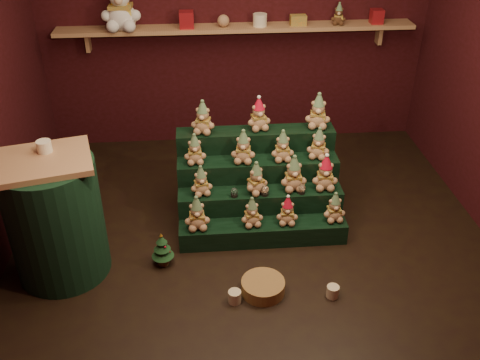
{
  "coord_description": "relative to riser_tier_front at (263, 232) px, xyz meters",
  "views": [
    {
      "loc": [
        -0.41,
        -3.47,
        2.84
      ],
      "look_at": [
        -0.1,
        0.25,
        0.51
      ],
      "focal_mm": 40.0,
      "sensor_mm": 36.0,
      "label": 1
    }
  ],
  "objects": [
    {
      "name": "ground",
      "position": [
        -0.08,
        -0.08,
        -0.09
      ],
      "size": [
        4.0,
        4.0,
        0.0
      ],
      "primitive_type": "plane",
      "color": "black",
      "rests_on": "ground"
    },
    {
      "name": "back_wall",
      "position": [
        -0.08,
        1.97,
        1.31
      ],
      "size": [
        4.0,
        0.1,
        2.8
      ],
      "primitive_type": "cube",
      "color": "black",
      "rests_on": "ground"
    },
    {
      "name": "front_wall",
      "position": [
        -0.08,
        -2.13,
        1.31
      ],
      "size": [
        4.0,
        0.1,
        2.8
      ],
      "primitive_type": "cube",
      "color": "black",
      "rests_on": "ground"
    },
    {
      "name": "back_shelf",
      "position": [
        -0.08,
        1.8,
        1.2
      ],
      "size": [
        3.6,
        0.26,
        0.24
      ],
      "color": "#AE7F57",
      "rests_on": "ground"
    },
    {
      "name": "riser_tier_front",
      "position": [
        0.0,
        0.0,
        0.0
      ],
      "size": [
        1.4,
        0.22,
        0.18
      ],
      "primitive_type": "cube",
      "color": "black",
      "rests_on": "ground"
    },
    {
      "name": "riser_tier_midfront",
      "position": [
        0.0,
        0.22,
        0.09
      ],
      "size": [
        1.4,
        0.22,
        0.36
      ],
      "primitive_type": "cube",
      "color": "black",
      "rests_on": "ground"
    },
    {
      "name": "riser_tier_midback",
      "position": [
        0.0,
        0.44,
        0.18
      ],
      "size": [
        1.4,
        0.22,
        0.54
      ],
      "primitive_type": "cube",
      "color": "black",
      "rests_on": "ground"
    },
    {
      "name": "riser_tier_back",
      "position": [
        0.0,
        0.66,
        0.27
      ],
      "size": [
        1.4,
        0.22,
        0.72
      ],
      "primitive_type": "cube",
      "color": "black",
      "rests_on": "ground"
    },
    {
      "name": "teddy_0",
      "position": [
        -0.54,
        -0.0,
        0.24
      ],
      "size": [
        0.22,
        0.2,
        0.29
      ],
      "primitive_type": null,
      "rotation": [
        0.0,
        0.0,
        0.04
      ],
      "color": "tan",
      "rests_on": "riser_tier_front"
    },
    {
      "name": "teddy_1",
      "position": [
        -0.1,
        0.0,
        0.22
      ],
      "size": [
        0.21,
        0.19,
        0.26
      ],
      "primitive_type": null,
      "rotation": [
        0.0,
        0.0,
        0.16
      ],
      "color": "tan",
      "rests_on": "riser_tier_front"
    },
    {
      "name": "teddy_2",
      "position": [
        0.2,
        0.0,
        0.22
      ],
      "size": [
        0.2,
        0.18,
        0.25
      ],
      "primitive_type": null,
      "rotation": [
        0.0,
        0.0,
        -0.11
      ],
      "color": "tan",
      "rests_on": "riser_tier_front"
    },
    {
      "name": "teddy_3",
      "position": [
        0.6,
        0.01,
        0.22
      ],
      "size": [
        0.19,
        0.18,
        0.26
      ],
      "primitive_type": null,
      "rotation": [
        0.0,
        0.0,
        0.06
      ],
      "color": "tan",
      "rests_on": "riser_tier_front"
    },
    {
      "name": "teddy_4",
      "position": [
        -0.5,
        0.23,
        0.4
      ],
      "size": [
        0.21,
        0.2,
        0.26
      ],
      "primitive_type": null,
      "rotation": [
        0.0,
        0.0,
        0.2
      ],
      "color": "tan",
      "rests_on": "riser_tier_midfront"
    },
    {
      "name": "teddy_5",
      "position": [
        -0.04,
        0.21,
        0.41
      ],
      "size": [
        0.26,
        0.26,
        0.28
      ],
      "primitive_type": null,
      "rotation": [
        0.0,
        0.0,
        0.51
      ],
      "color": "tan",
      "rests_on": "riser_tier_midfront"
    },
    {
      "name": "teddy_6",
      "position": [
        0.28,
        0.24,
        0.42
      ],
      "size": [
        0.23,
        0.21,
        0.31
      ],
      "primitive_type": null,
      "rotation": [
        0.0,
        0.0,
        0.06
      ],
      "color": "tan",
      "rests_on": "riser_tier_midfront"
    },
    {
      "name": "teddy_7",
      "position": [
        0.55,
        0.23,
        0.42
      ],
      "size": [
        0.23,
        0.21,
        0.3
      ],
      "primitive_type": null,
      "rotation": [
        0.0,
        0.0,
        -0.07
      ],
      "color": "tan",
      "rests_on": "riser_tier_midfront"
    },
    {
      "name": "teddy_8",
      "position": [
        -0.54,
        0.44,
        0.58
      ],
      "size": [
        0.19,
        0.18,
        0.26
      ],
      "primitive_type": null,
      "rotation": [
        0.0,
        0.0,
        0.03
      ],
      "color": "tan",
      "rests_on": "riser_tier_midback"
    },
    {
      "name": "teddy_9",
      "position": [
        -0.13,
        0.43,
        0.59
      ],
      "size": [
        0.23,
        0.21,
        0.29
      ],
      "primitive_type": null,
      "rotation": [
        0.0,
        0.0,
        -0.15
      ],
      "color": "tan",
      "rests_on": "riser_tier_midback"
    },
    {
      "name": "teddy_10",
      "position": [
        0.21,
        0.43,
        0.59
      ],
      "size": [
        0.2,
        0.18,
        0.27
      ],
      "primitive_type": null,
      "rotation": [
        0.0,
        0.0,
        0.03
      ],
      "color": "tan",
      "rests_on": "riser_tier_midback"
    },
    {
      "name": "teddy_11",
      "position": [
        0.52,
        0.45,
        0.59
      ],
      "size": [
        0.24,
        0.23,
        0.27
      ],
      "primitive_type": null,
      "rotation": [
        0.0,
        0.0,
        -0.33
      ],
      "color": "tan",
      "rests_on": "riser_tier_midback"
    },
    {
      "name": "teddy_12",
      "position": [
        -0.46,
        0.65,
        0.78
      ],
      "size": [
        0.24,
        0.23,
        0.29
      ],
      "primitive_type": null,
      "rotation": [
        0.0,
        0.0,
        -0.23
      ],
      "color": "tan",
      "rests_on": "riser_tier_back"
    },
    {
      "name": "teddy_13",
      "position": [
        0.03,
        0.68,
        0.77
      ],
      "size": [
        0.24,
        0.22,
        0.29
      ],
      "primitive_type": null,
      "rotation": [
        0.0,
        0.0,
        0.19
      ],
      "color": "tan",
      "rests_on": "riser_tier_back"
    },
    {
      "name": "teddy_14",
      "position": [
        0.55,
        0.68,
        0.78
      ],
      "size": [
        0.25,
        0.23,
        0.31
      ],
      "primitive_type": null,
      "rotation": [
        0.0,
        0.0,
        -0.17
      ],
      "color": "tan",
      "rests_on": "riser_tier_back"
    },
    {
      "name": "snow_globe_a",
      "position": [
        -0.23,
        0.16,
        0.31
      ],
      "size": [
        0.06,
        0.06,
        0.08
      ],
      "color": "black",
      "rests_on": "riser_tier_midfront"
    },
    {
      "name": "snow_globe_b",
      "position": [
        0.03,
        0.16,
        0.32
      ],
      "size": [
        0.07,
        0.07,
        0.09
      ],
      "color": "black",
      "rests_on": "riser_tier_midfront"
    },
    {
      "name": "snow_globe_c",
      "position": [
        0.34,
        0.16,
        0.31
      ],
      "size": [
        0.06,
        0.06,
        0.08
      ],
      "color": "black",
      "rests_on": "riser_tier_midfront"
    },
    {
      "name": "side_table",
      "position": [
        -1.59,
        -0.22,
        0.41
      ],
      "size": [
        0.76,
        0.7,
        1.0
      ],
      "rotation": [
        0.0,
        0.0,
        0.24
      ],
      "color": "#AE7F57",
      "rests_on": "ground"
    },
    {
      "name": "table_ornament",
      "position": [
        -1.59,
        -0.12,
        0.96
      ],
      "size": [
        0.11,
        0.11,
        0.08
      ],
      "primitive_type": "cylinder",
      "color": "beige",
      "rests_on": "side_table"
    },
    {
      "name": "mini_christmas_tree",
      "position": [
        -0.83,
        -0.22,
        0.06
      ],
      "size": [
        0.18,
        0.18,
        0.3
      ],
      "rotation": [
        0.0,
        0.0,
        -0.01
      ],
      "color": "#412D17",
      "rests_on": "ground"
    },
    {
      "name": "mug_left",
      "position": [
        -0.29,
        -0.69,
        -0.04
      ],
      "size": [
        0.1,
        0.1,
        0.1
      ],
      "primitive_type": "cylinder",
      "color": "beige",
      "rests_on": "ground"
    },
    {
      "name": "mug_right",
      "position": [
        0.44,
        -0.7,
        -0.04
      ],
      "size": [
        0.09,
        0.09,
        0.09
      ],
      "primitive_type": "cylinder",
      "color": "beige",
      "rests_on": "ground"
    },
    {
      "name": "wicker_basket",
      "position": [
        -0.07,
        -0.61,
        -0.04
      ],
      "size": [
        0.38,
        0.38,
        0.1
      ],
      "primitive_type": "cylinder",
      "rotation": [
        0.0,
        0.0,
        -0.18
      ],
      "color": "olive",
      "rests_on": "ground"
    },
    {
      "name": "white_bear",
      "position": [
        -1.2,
        1.76,
        1.5
      ],
      "size": [
        0.39,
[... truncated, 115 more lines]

